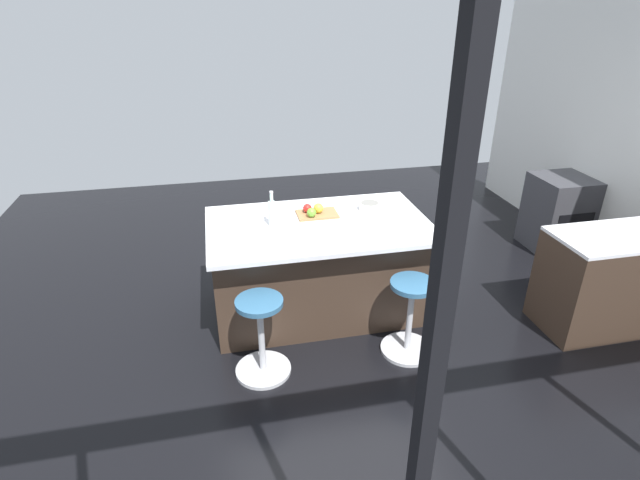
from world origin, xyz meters
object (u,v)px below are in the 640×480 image
at_px(apple_red, 307,208).
at_px(water_bottle, 272,212).
at_px(stool_middle, 261,339).
at_px(apple_yellow, 318,208).
at_px(kitchen_island, 318,267).
at_px(stool_by_window, 410,320).
at_px(oven_range, 558,213).
at_px(cutting_board, 317,214).
at_px(apple_green, 311,213).
at_px(fruit_bowl, 370,206).

height_order(apple_red, water_bottle, water_bottle).
bearing_deg(stool_middle, apple_red, -120.52).
bearing_deg(apple_yellow, kitchen_island, 75.11).
xyz_separation_m(stool_by_window, apple_red, (0.66, -0.92, 0.66)).
bearing_deg(kitchen_island, oven_range, -166.84).
distance_m(stool_by_window, apple_red, 1.32).
relative_size(oven_range, cutting_board, 2.40).
bearing_deg(apple_green, oven_range, -168.04).
distance_m(water_bottle, fruit_bowl, 0.93).
height_order(stool_middle, water_bottle, water_bottle).
distance_m(oven_range, water_bottle, 3.52).
distance_m(oven_range, fruit_bowl, 2.59).
xyz_separation_m(apple_red, fruit_bowl, (-0.58, 0.02, -0.02)).
height_order(stool_by_window, stool_middle, same).
bearing_deg(oven_range, apple_green, 11.96).
relative_size(cutting_board, apple_red, 4.54).
xyz_separation_m(apple_yellow, apple_red, (0.09, -0.03, -0.01)).
bearing_deg(stool_middle, oven_range, -157.91).
height_order(apple_red, fruit_bowl, apple_red).
bearing_deg(apple_red, stool_middle, 59.48).
bearing_deg(apple_green, stool_by_window, 128.42).
bearing_deg(cutting_board, apple_yellow, -166.40).
xyz_separation_m(oven_range, apple_red, (3.05, 0.54, 0.55)).
bearing_deg(apple_green, fruit_bowl, -171.05).
relative_size(oven_range, stool_middle, 1.29).
bearing_deg(stool_middle, kitchen_island, -128.48).
relative_size(apple_green, apple_yellow, 0.92).
xyz_separation_m(stool_middle, apple_yellow, (-0.64, -0.89, 0.67)).
xyz_separation_m(kitchen_island, stool_middle, (0.60, 0.76, -0.15)).
bearing_deg(apple_yellow, oven_range, -169.13).
xyz_separation_m(oven_range, apple_yellow, (2.96, 0.57, 0.55)).
distance_m(stool_middle, apple_red, 1.26).
bearing_deg(cutting_board, fruit_bowl, -178.19).
height_order(oven_range, cutting_board, cutting_board).
distance_m(stool_by_window, stool_middle, 1.21).
bearing_deg(apple_yellow, fruit_bowl, -178.50).
relative_size(cutting_board, apple_yellow, 4.03).
relative_size(stool_middle, fruit_bowl, 3.45).
relative_size(apple_green, apple_red, 1.04).
xyz_separation_m(oven_range, cutting_board, (2.97, 0.57, 0.50)).
bearing_deg(apple_yellow, cutting_board, 13.60).
relative_size(apple_yellow, water_bottle, 0.29).
xyz_separation_m(stool_by_window, cutting_board, (0.58, -0.89, 0.62)).
bearing_deg(kitchen_island, water_bottle, 2.09).
height_order(kitchen_island, stool_by_window, kitchen_island).
bearing_deg(stool_by_window, water_bottle, -36.72).
height_order(stool_by_window, apple_green, apple_green).
relative_size(apple_red, fruit_bowl, 0.41).
xyz_separation_m(apple_yellow, water_bottle, (0.43, 0.15, 0.06)).
xyz_separation_m(kitchen_island, water_bottle, (0.40, 0.01, 0.58)).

